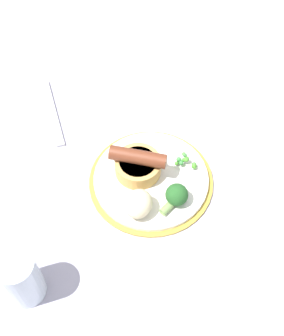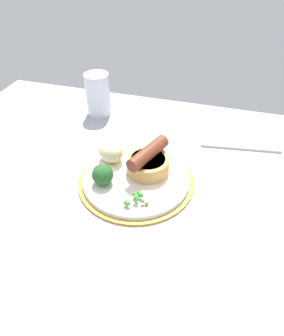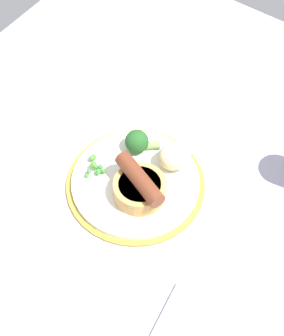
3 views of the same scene
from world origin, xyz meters
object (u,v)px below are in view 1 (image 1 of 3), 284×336
object	(u,v)px
broccoli_floret_near	(176,196)
potato_chunk_1	(138,204)
pea_pile	(186,161)
drinking_glass	(21,278)
dinner_plate	(151,180)
fork	(52,112)
sausage_pudding	(138,164)

from	to	relation	value
broccoli_floret_near	potato_chunk_1	distance (cm)	6.87
potato_chunk_1	pea_pile	bearing A→B (deg)	-50.42
broccoli_floret_near	drinking_glass	distance (cm)	29.13
dinner_plate	potato_chunk_1	bearing A→B (deg)	152.30
broccoli_floret_near	fork	xyz separation A→B (cm)	(25.23, 20.76, -3.02)
dinner_plate	pea_pile	xyz separation A→B (cm)	(2.04, -6.84, 1.82)
broccoli_floret_near	potato_chunk_1	bearing A→B (deg)	147.54
dinner_plate	potato_chunk_1	world-z (taller)	potato_chunk_1
dinner_plate	drinking_glass	xyz separation A→B (cm)	(-17.29, 23.13, 4.87)
dinner_plate	pea_pile	size ratio (longest dim) A/B	5.03
fork	drinking_glass	xyz separation A→B (cm)	(-36.93, 5.83, 5.14)
dinner_plate	fork	xyz separation A→B (cm)	(19.64, 17.30, -0.27)
potato_chunk_1	fork	xyz separation A→B (cm)	(26.02, 13.95, -3.40)
fork	broccoli_floret_near	bearing A→B (deg)	-148.49
sausage_pudding	pea_pile	distance (cm)	9.08
fork	potato_chunk_1	bearing A→B (deg)	-159.75
broccoli_floret_near	drinking_glass	world-z (taller)	drinking_glass
pea_pile	fork	xyz separation A→B (cm)	(17.60, 24.14, -2.08)
sausage_pudding	broccoli_floret_near	distance (cm)	9.31
fork	drinking_glass	size ratio (longest dim) A/B	1.65
potato_chunk_1	fork	bearing A→B (deg)	28.19
potato_chunk_1	fork	distance (cm)	29.72
fork	pea_pile	bearing A→B (deg)	-134.04
sausage_pudding	pea_pile	world-z (taller)	sausage_pudding
pea_pile	potato_chunk_1	xyz separation A→B (cm)	(-8.43, 10.19, 1.32)
sausage_pudding	drinking_glass	bearing A→B (deg)	63.59
dinner_plate	drinking_glass	world-z (taller)	drinking_glass
drinking_glass	sausage_pudding	bearing A→B (deg)	-47.65
potato_chunk_1	broccoli_floret_near	bearing A→B (deg)	-83.36
potato_chunk_1	fork	size ratio (longest dim) A/B	0.31
dinner_plate	sausage_pudding	bearing A→B (deg)	49.56
sausage_pudding	potato_chunk_1	xyz separation A→B (cm)	(-8.21, 1.21, -0.01)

